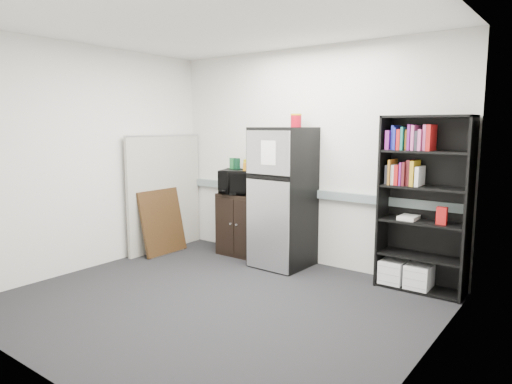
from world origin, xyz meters
The scene contains 18 objects.
floor centered at (0.00, 0.00, 0.00)m, with size 4.00×4.00×0.00m, color black.
wall_back centered at (0.00, 1.75, 1.35)m, with size 4.00×0.02×2.70m, color silver.
wall_right centered at (2.00, 0.00, 1.35)m, with size 0.02×3.50×2.70m, color silver.
wall_left centered at (-2.00, 0.00, 1.35)m, with size 0.02×3.50×2.70m, color silver.
ceiling centered at (0.00, 0.00, 2.70)m, with size 4.00×3.50×0.02m, color white.
electrical_raceway centered at (0.00, 1.72, 0.90)m, with size 3.92×0.05×0.10m, color slate.
wall_note centered at (-0.35, 1.74, 1.55)m, with size 0.14×0.00×0.10m, color white.
bookshelf centered at (1.51, 1.57, 0.97)m, with size 0.90×0.34×1.85m.
cubicle_partition centered at (-1.90, 1.08, 0.81)m, with size 0.06×1.30×1.62m.
cabinet centered at (-0.82, 1.50, 0.42)m, with size 0.67×0.45×0.84m.
microwave centered at (-0.82, 1.48, 1.00)m, with size 0.58×0.39×0.32m, color black.
snack_box_a centered at (-1.02, 1.52, 1.24)m, with size 0.07×0.05×0.15m, color #1B5F2E.
snack_box_b centered at (-0.94, 1.52, 1.24)m, with size 0.07×0.05×0.15m, color #0B331F.
snack_box_c centered at (-0.78, 1.52, 1.23)m, with size 0.07×0.05×0.14m, color gold.
snack_bag centered at (-0.67, 1.47, 1.21)m, with size 0.18×0.10×0.10m, color orange.
refrigerator centered at (-0.14, 1.42, 0.86)m, with size 0.67×0.69×1.73m.
coffee_can centered at (-0.04, 1.55, 1.82)m, with size 0.13×0.13×0.18m.
framed_poster centered at (-1.77, 0.90, 0.44)m, with size 0.22×0.69×0.88m.
Camera 1 is at (2.93, -3.24, 1.74)m, focal length 32.00 mm.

